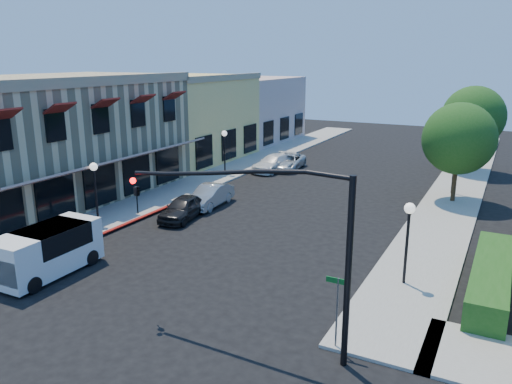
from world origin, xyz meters
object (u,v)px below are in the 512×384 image
at_px(street_tree_a, 459,139).
at_px(lamppost_left_near, 94,178).
at_px(signal_mast_arm, 282,229).
at_px(lamppost_right_near, 409,223).
at_px(street_name_sign, 337,301).
at_px(parked_car_c, 273,163).
at_px(parked_car_b, 210,196).
at_px(parked_car_d, 288,162).
at_px(parked_car_a, 183,208).
at_px(street_tree_b, 473,117).
at_px(white_van, 46,249).
at_px(lamppost_left_far, 224,141).
at_px(lamppost_right_far, 455,156).

height_order(street_tree_a, lamppost_left_near, street_tree_a).
bearing_deg(signal_mast_arm, lamppost_right_near, 67.88).
relative_size(street_name_sign, lamppost_right_near, 0.70).
relative_size(lamppost_right_near, parked_car_c, 0.77).
relative_size(parked_car_b, parked_car_d, 0.91).
height_order(street_tree_a, parked_car_a, street_tree_a).
xyz_separation_m(street_tree_a, street_tree_b, (0.00, 10.00, 0.35)).
height_order(white_van, parked_car_d, white_van).
distance_m(lamppost_left_far, parked_car_d, 6.04).
height_order(lamppost_left_near, white_van, lamppost_left_near).
bearing_deg(street_tree_a, street_tree_b, 90.00).
height_order(lamppost_left_far, parked_car_d, lamppost_left_far).
height_order(lamppost_left_near, parked_car_a, lamppost_left_near).
bearing_deg(parked_car_d, street_name_sign, -70.32).
xyz_separation_m(white_van, parked_car_c, (-0.10, 23.05, -0.52)).
bearing_deg(street_name_sign, lamppost_right_near, 80.22).
bearing_deg(white_van, parked_car_a, 85.60).
height_order(street_tree_b, lamppost_left_near, street_tree_b).
distance_m(white_van, parked_car_d, 24.35).
bearing_deg(lamppost_left_near, parked_car_d, 78.56).
height_order(street_name_sign, parked_car_b, street_name_sign).
relative_size(street_tree_b, street_name_sign, 2.81).
bearing_deg(white_van, lamppost_left_far, 98.51).
bearing_deg(parked_car_d, street_tree_a, -24.86).
bearing_deg(lamppost_right_near, parked_car_d, 126.03).
relative_size(street_tree_b, parked_car_a, 1.77).
relative_size(parked_car_b, parked_car_c, 0.89).
relative_size(parked_car_a, parked_car_b, 0.96).
relative_size(street_tree_b, lamppost_left_near, 1.97).
bearing_deg(parked_car_c, lamppost_right_near, -42.34).
bearing_deg(street_tree_b, parked_car_d, -157.21).
bearing_deg(lamppost_left_near, street_tree_a, 38.98).
bearing_deg(lamppost_left_far, street_tree_b, 30.03).
relative_size(parked_car_a, parked_car_c, 0.85).
xyz_separation_m(street_tree_a, parked_car_d, (-13.60, 4.28, -3.56)).
bearing_deg(parked_car_d, street_tree_b, 15.42).
bearing_deg(signal_mast_arm, lamppost_left_near, 155.63).
bearing_deg(parked_car_d, lamppost_left_near, -108.81).
bearing_deg(parked_car_b, lamppost_right_far, 33.88).
xyz_separation_m(street_tree_b, signal_mast_arm, (-2.94, -30.50, -0.46)).
distance_m(street_tree_b, lamppost_right_near, 24.07).
xyz_separation_m(signal_mast_arm, lamppost_right_near, (2.64, 6.50, -1.35)).
distance_m(lamppost_left_near, parked_car_c, 17.37).
relative_size(lamppost_left_far, parked_car_c, 0.77).
height_order(lamppost_left_near, lamppost_right_near, same).
height_order(street_tree_a, parked_car_b, street_tree_a).
bearing_deg(signal_mast_arm, street_tree_a, 81.83).
bearing_deg(signal_mast_arm, parked_car_c, 115.98).
bearing_deg(white_van, street_tree_a, 54.50).
xyz_separation_m(street_tree_a, signal_mast_arm, (-2.94, -20.50, -0.11)).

